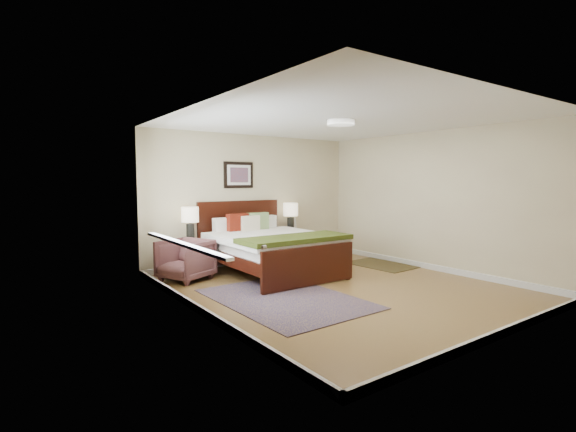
{
  "coord_description": "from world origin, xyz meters",
  "views": [
    {
      "loc": [
        -4.23,
        -4.6,
        1.61
      ],
      "look_at": [
        -0.39,
        0.79,
        1.05
      ],
      "focal_mm": 26.0,
      "sensor_mm": 36.0,
      "label": 1
    }
  ],
  "objects_px": {
    "nightstand_left": "(191,249)",
    "lamp_left": "(190,218)",
    "armchair": "(185,260)",
    "lamp_right": "(291,213)",
    "nightstand_right": "(291,243)",
    "bed": "(269,242)",
    "rug_persian": "(285,299)"
  },
  "relations": [
    {
      "from": "nightstand_left",
      "to": "nightstand_right",
      "type": "relative_size",
      "value": 0.99
    },
    {
      "from": "nightstand_right",
      "to": "lamp_left",
      "type": "bearing_deg",
      "value": 179.68
    },
    {
      "from": "lamp_right",
      "to": "rug_persian",
      "type": "distance_m",
      "value": 3.06
    },
    {
      "from": "bed",
      "to": "lamp_right",
      "type": "relative_size",
      "value": 3.67
    },
    {
      "from": "armchair",
      "to": "rug_persian",
      "type": "relative_size",
      "value": 0.32
    },
    {
      "from": "lamp_left",
      "to": "rug_persian",
      "type": "relative_size",
      "value": 0.27
    },
    {
      "from": "nightstand_right",
      "to": "rug_persian",
      "type": "distance_m",
      "value": 2.92
    },
    {
      "from": "nightstand_left",
      "to": "lamp_left",
      "type": "distance_m",
      "value": 0.54
    },
    {
      "from": "lamp_left",
      "to": "nightstand_left",
      "type": "bearing_deg",
      "value": -90.0
    },
    {
      "from": "bed",
      "to": "lamp_left",
      "type": "xyz_separation_m",
      "value": [
        -1.08,
        0.87,
        0.4
      ]
    },
    {
      "from": "nightstand_left",
      "to": "lamp_left",
      "type": "height_order",
      "value": "lamp_left"
    },
    {
      "from": "bed",
      "to": "rug_persian",
      "type": "xyz_separation_m",
      "value": [
        -0.68,
        -1.44,
        -0.55
      ]
    },
    {
      "from": "bed",
      "to": "nightstand_right",
      "type": "relative_size",
      "value": 4.1
    },
    {
      "from": "nightstand_right",
      "to": "lamp_right",
      "type": "distance_m",
      "value": 0.62
    },
    {
      "from": "nightstand_right",
      "to": "bed",
      "type": "bearing_deg",
      "value": -141.5
    },
    {
      "from": "nightstand_right",
      "to": "armchair",
      "type": "distance_m",
      "value": 2.49
    },
    {
      "from": "nightstand_right",
      "to": "lamp_left",
      "type": "height_order",
      "value": "lamp_left"
    },
    {
      "from": "lamp_right",
      "to": "armchair",
      "type": "relative_size",
      "value": 0.83
    },
    {
      "from": "lamp_left",
      "to": "armchair",
      "type": "bearing_deg",
      "value": -121.19
    },
    {
      "from": "lamp_left",
      "to": "nightstand_right",
      "type": "bearing_deg",
      "value": -0.32
    },
    {
      "from": "nightstand_left",
      "to": "bed",
      "type": "bearing_deg",
      "value": -38.44
    },
    {
      "from": "lamp_left",
      "to": "rug_persian",
      "type": "bearing_deg",
      "value": -80.24
    },
    {
      "from": "lamp_left",
      "to": "lamp_right",
      "type": "xyz_separation_m",
      "value": [
        2.16,
        0.0,
        0.0
      ]
    },
    {
      "from": "nightstand_left",
      "to": "lamp_right",
      "type": "relative_size",
      "value": 0.89
    },
    {
      "from": "lamp_right",
      "to": "armchair",
      "type": "xyz_separation_m",
      "value": [
        -2.45,
        -0.47,
        -0.62
      ]
    },
    {
      "from": "lamp_left",
      "to": "rug_persian",
      "type": "xyz_separation_m",
      "value": [
        0.4,
        -2.31,
        -0.95
      ]
    },
    {
      "from": "lamp_left",
      "to": "lamp_right",
      "type": "bearing_deg",
      "value": 0.0
    },
    {
      "from": "nightstand_left",
      "to": "armchair",
      "type": "relative_size",
      "value": 0.74
    },
    {
      "from": "bed",
      "to": "nightstand_right",
      "type": "height_order",
      "value": "bed"
    },
    {
      "from": "bed",
      "to": "armchair",
      "type": "xyz_separation_m",
      "value": [
        -1.36,
        0.4,
        -0.22
      ]
    },
    {
      "from": "lamp_left",
      "to": "bed",
      "type": "bearing_deg",
      "value": -39.08
    },
    {
      "from": "bed",
      "to": "nightstand_right",
      "type": "xyz_separation_m",
      "value": [
        1.08,
        0.86,
        -0.22
      ]
    }
  ]
}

